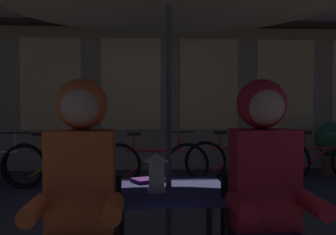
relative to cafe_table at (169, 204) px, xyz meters
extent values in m
cube|color=navy|center=(0.00, 0.00, 0.08)|extent=(0.72, 0.72, 0.04)
cylinder|color=#2D2319|center=(-0.31, 0.31, -0.29)|extent=(0.04, 0.04, 0.70)
cylinder|color=#2D2319|center=(0.31, 0.31, -0.29)|extent=(0.04, 0.04, 0.70)
cylinder|color=#4C4C51|center=(0.00, 0.00, 0.49)|extent=(0.04, 0.04, 2.25)
cube|color=white|center=(-0.08, -0.09, 0.11)|extent=(0.11, 0.11, 0.02)
cube|color=white|center=(-0.08, -0.09, 0.20)|extent=(0.09, 0.09, 0.16)
pyramid|color=white|center=(-0.08, -0.09, 0.31)|extent=(0.11, 0.11, 0.06)
cube|color=black|center=(-0.48, -0.26, 0.02)|extent=(0.40, 0.03, 0.42)
cube|color=black|center=(0.48, -0.26, 0.02)|extent=(0.40, 0.03, 0.42)
cube|color=#E05B23|center=(-0.48, -0.40, 0.23)|extent=(0.34, 0.22, 0.52)
cylinder|color=#E05B23|center=(-0.30, -0.62, 0.14)|extent=(0.09, 0.30, 0.09)
cylinder|color=#E05B23|center=(-0.66, -0.62, 0.14)|extent=(0.09, 0.30, 0.09)
sphere|color=tan|center=(-0.48, -0.40, 0.62)|extent=(0.21, 0.21, 0.21)
sphere|color=#E05B23|center=(-0.48, -0.35, 0.63)|extent=(0.27, 0.27, 0.27)
cube|color=red|center=(0.48, -0.40, 0.23)|extent=(0.34, 0.22, 0.52)
cylinder|color=red|center=(0.66, -0.62, 0.14)|extent=(0.09, 0.30, 0.09)
cylinder|color=red|center=(0.30, -0.62, 0.14)|extent=(0.09, 0.30, 0.09)
sphere|color=tan|center=(0.48, -0.40, 0.62)|extent=(0.21, 0.21, 0.21)
sphere|color=red|center=(0.48, -0.35, 0.63)|extent=(0.27, 0.27, 0.27)
cube|color=#937A56|center=(0.38, 5.40, 2.46)|extent=(10.00, 0.60, 6.20)
cube|color=#E0B260|center=(-1.82, 5.09, 0.96)|extent=(1.10, 0.02, 1.70)
cube|color=#E0B260|center=(-0.35, 5.09, 0.96)|extent=(1.10, 0.02, 1.70)
cube|color=#E0B260|center=(1.11, 5.09, 0.96)|extent=(1.10, 0.02, 1.70)
cube|color=#E0B260|center=(2.58, 5.09, 0.96)|extent=(1.10, 0.02, 1.70)
cube|color=#331914|center=(0.38, 4.95, 2.06)|extent=(9.00, 0.36, 0.08)
torus|color=black|center=(-1.88, 3.54, -0.31)|extent=(0.66, 0.14, 0.66)
cylinder|color=#ADA89E|center=(-2.00, 3.52, 0.05)|extent=(0.02, 0.02, 0.28)
cylinder|color=black|center=(-2.00, 3.52, 0.19)|extent=(0.44, 0.08, 0.02)
torus|color=black|center=(-0.90, 3.49, -0.31)|extent=(0.66, 0.16, 0.66)
torus|color=black|center=(-1.90, 3.65, -0.31)|extent=(0.66, 0.16, 0.66)
cylinder|color=#B78419|center=(-1.40, 3.57, -0.09)|extent=(0.83, 0.17, 0.04)
cylinder|color=#B78419|center=(-1.52, 3.59, -0.28)|extent=(0.60, 0.13, 0.44)
cylinder|color=#B78419|center=(-1.68, 3.62, 0.03)|extent=(0.02, 0.02, 0.24)
cube|color=black|center=(-1.68, 3.62, 0.16)|extent=(0.21, 0.11, 0.04)
cylinder|color=#B78419|center=(-1.02, 3.51, 0.05)|extent=(0.02, 0.02, 0.28)
cylinder|color=black|center=(-1.02, 3.51, 0.19)|extent=(0.44, 0.10, 0.02)
torus|color=black|center=(0.52, 3.54, -0.31)|extent=(0.66, 0.07, 0.66)
torus|color=black|center=(-0.50, 3.57, -0.31)|extent=(0.66, 0.07, 0.66)
cylinder|color=maroon|center=(0.01, 3.55, -0.09)|extent=(0.84, 0.06, 0.04)
cylinder|color=maroon|center=(-0.11, 3.56, -0.28)|extent=(0.61, 0.05, 0.44)
cylinder|color=maroon|center=(-0.27, 3.56, 0.03)|extent=(0.02, 0.02, 0.24)
cube|color=black|center=(-0.27, 3.56, 0.16)|extent=(0.20, 0.09, 0.04)
cylinder|color=maroon|center=(0.40, 3.54, 0.05)|extent=(0.02, 0.02, 0.28)
cylinder|color=black|center=(0.40, 3.54, 0.19)|extent=(0.44, 0.04, 0.02)
torus|color=black|center=(1.86, 3.68, -0.31)|extent=(0.66, 0.12, 0.66)
torus|color=black|center=(0.84, 3.79, -0.31)|extent=(0.66, 0.12, 0.66)
cylinder|color=maroon|center=(1.35, 3.73, -0.09)|extent=(0.84, 0.12, 0.04)
cylinder|color=maroon|center=(1.23, 3.75, -0.28)|extent=(0.61, 0.10, 0.44)
cylinder|color=maroon|center=(1.07, 3.76, 0.03)|extent=(0.02, 0.02, 0.24)
cube|color=black|center=(1.07, 3.76, 0.16)|extent=(0.21, 0.10, 0.04)
cylinder|color=maroon|center=(1.73, 3.69, 0.05)|extent=(0.02, 0.02, 0.28)
cylinder|color=black|center=(1.73, 3.69, 0.19)|extent=(0.44, 0.07, 0.02)
torus|color=black|center=(2.16, 3.61, -0.31)|extent=(0.66, 0.15, 0.66)
cylinder|color=maroon|center=(2.66, 3.69, -0.09)|extent=(0.83, 0.17, 0.04)
cylinder|color=maroon|center=(2.54, 3.67, -0.28)|extent=(0.60, 0.13, 0.44)
cylinder|color=maroon|center=(2.38, 3.65, 0.03)|extent=(0.02, 0.02, 0.24)
cube|color=black|center=(2.38, 3.65, 0.16)|extent=(0.21, 0.11, 0.04)
cube|color=#661E7A|center=(-0.12, 0.21, 0.11)|extent=(0.24, 0.22, 0.02)
cylinder|color=brown|center=(3.19, 4.41, -0.47)|extent=(0.36, 0.36, 0.34)
sphere|color=#285B2D|center=(3.19, 4.41, -0.02)|extent=(0.60, 0.60, 0.60)
camera|label=1|loc=(-0.17, -2.51, 0.64)|focal=43.52mm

